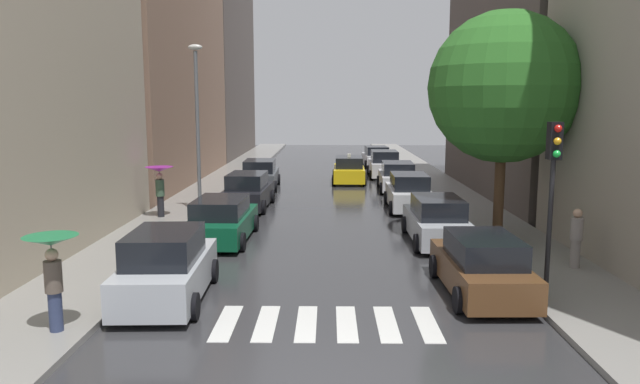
% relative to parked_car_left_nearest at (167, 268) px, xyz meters
% --- Properties ---
extents(ground_plane, '(28.00, 72.00, 0.04)m').
position_rel_parked_car_left_nearest_xyz_m(ground_plane, '(3.98, 19.29, -0.86)').
color(ground_plane, '#313133').
extents(sidewalk_left, '(3.00, 72.00, 0.15)m').
position_rel_parked_car_left_nearest_xyz_m(sidewalk_left, '(-2.52, 19.29, -0.76)').
color(sidewalk_left, gray).
rests_on(sidewalk_left, ground).
extents(sidewalk_right, '(3.00, 72.00, 0.15)m').
position_rel_parked_car_left_nearest_xyz_m(sidewalk_right, '(10.48, 19.29, -0.76)').
color(sidewalk_right, gray).
rests_on(sidewalk_right, ground).
extents(crosswalk_stripes, '(4.95, 2.20, 0.01)m').
position_rel_parked_car_left_nearest_xyz_m(crosswalk_stripes, '(3.98, -1.52, -0.83)').
color(crosswalk_stripes, silver).
rests_on(crosswalk_stripes, ground).
extents(building_left_mid, '(6.00, 19.27, 15.98)m').
position_rel_parked_car_left_nearest_xyz_m(building_left_mid, '(-7.02, 22.24, 7.15)').
color(building_left_mid, '#8C6B56').
rests_on(building_left_mid, ground).
extents(building_left_far, '(6.00, 18.10, 24.85)m').
position_rel_parked_car_left_nearest_xyz_m(building_left_far, '(-7.02, 41.24, 11.59)').
color(building_left_far, '#564C47').
rests_on(building_left_far, ground).
extents(building_right_mid, '(6.00, 16.97, 18.13)m').
position_rel_parked_car_left_nearest_xyz_m(building_right_mid, '(14.98, 17.48, 8.23)').
color(building_right_mid, '#564C47').
rests_on(building_right_mid, ground).
extents(parked_car_left_nearest, '(2.15, 4.42, 1.80)m').
position_rel_parked_car_left_nearest_xyz_m(parked_car_left_nearest, '(0.00, 0.00, 0.00)').
color(parked_car_left_nearest, '#B2B7BF').
rests_on(parked_car_left_nearest, ground).
extents(parked_car_left_second, '(2.21, 4.78, 1.57)m').
position_rel_parked_car_left_nearest_xyz_m(parked_car_left_second, '(0.21, 6.45, -0.09)').
color(parked_car_left_second, '#0C4C2D').
rests_on(parked_car_left_second, ground).
extents(parked_car_left_third, '(2.20, 4.67, 1.69)m').
position_rel_parked_car_left_nearest_xyz_m(parked_car_left_third, '(0.25, 13.04, -0.05)').
color(parked_car_left_third, black).
rests_on(parked_car_left_third, ground).
extents(parked_car_left_fourth, '(2.22, 4.76, 1.67)m').
position_rel_parked_car_left_nearest_xyz_m(parked_car_left_fourth, '(0.06, 19.58, -0.05)').
color(parked_car_left_fourth, '#474C51').
rests_on(parked_car_left_fourth, ground).
extents(parked_car_right_nearest, '(2.07, 4.42, 1.58)m').
position_rel_parked_car_left_nearest_xyz_m(parked_car_right_nearest, '(7.96, 0.59, -0.09)').
color(parked_car_right_nearest, brown).
rests_on(parked_car_right_nearest, ground).
extents(parked_car_right_second, '(2.00, 4.57, 1.65)m').
position_rel_parked_car_left_nearest_xyz_m(parked_car_right_second, '(7.83, 6.26, -0.06)').
color(parked_car_right_second, '#B2B7BF').
rests_on(parked_car_right_second, ground).
extents(parked_car_right_third, '(2.08, 4.41, 1.69)m').
position_rel_parked_car_left_nearest_xyz_m(parked_car_right_third, '(7.73, 12.79, -0.05)').
color(parked_car_right_third, silver).
rests_on(parked_car_right_third, ground).
extents(parked_car_right_fourth, '(2.23, 4.70, 1.62)m').
position_rel_parked_car_left_nearest_xyz_m(parked_car_right_fourth, '(7.90, 18.91, -0.07)').
color(parked_car_right_fourth, silver).
rests_on(parked_car_right_fourth, ground).
extents(parked_car_right_fifth, '(2.14, 4.41, 1.79)m').
position_rel_parked_car_left_nearest_xyz_m(parked_car_right_fifth, '(7.72, 24.89, -0.01)').
color(parked_car_right_fifth, silver).
rests_on(parked_car_right_fifth, ground).
extents(parked_car_right_sixth, '(2.22, 4.24, 1.60)m').
position_rel_parked_car_left_nearest_xyz_m(parked_car_right_sixth, '(7.72, 31.46, -0.09)').
color(parked_car_right_sixth, silver).
rests_on(parked_car_right_sixth, ground).
extents(taxi_midroad, '(2.15, 4.56, 1.81)m').
position_rel_parked_car_left_nearest_xyz_m(taxi_midroad, '(5.29, 22.19, -0.07)').
color(taxi_midroad, yellow).
rests_on(taxi_midroad, ground).
extents(pedestrian_foreground, '(0.36, 0.36, 1.75)m').
position_rel_parked_car_left_nearest_xyz_m(pedestrian_foreground, '(11.18, 2.59, 0.23)').
color(pedestrian_foreground, gray).
rests_on(pedestrian_foreground, sidewalk_right).
extents(pedestrian_near_tree, '(1.10, 1.10, 2.04)m').
position_rel_parked_car_left_nearest_xyz_m(pedestrian_near_tree, '(-1.70, -2.39, 0.84)').
color(pedestrian_near_tree, navy).
rests_on(pedestrian_near_tree, sidewalk_left).
extents(pedestrian_by_kerb, '(1.16, 1.16, 2.12)m').
position_rel_parked_car_left_nearest_xyz_m(pedestrian_by_kerb, '(-3.05, 10.17, 0.92)').
color(pedestrian_by_kerb, black).
rests_on(pedestrian_by_kerb, sidewalk_left).
extents(street_tree_right, '(5.24, 5.24, 7.90)m').
position_rel_parked_car_left_nearest_xyz_m(street_tree_right, '(10.08, 6.60, 4.59)').
color(street_tree_right, '#513823').
rests_on(street_tree_right, sidewalk_right).
extents(traffic_light_right_corner, '(0.30, 0.42, 4.30)m').
position_rel_parked_car_left_nearest_xyz_m(traffic_light_right_corner, '(9.43, 0.04, 2.45)').
color(traffic_light_right_corner, black).
rests_on(traffic_light_right_corner, sidewalk_right).
extents(lamp_post_left, '(0.60, 0.28, 7.18)m').
position_rel_parked_car_left_nearest_xyz_m(lamp_post_left, '(-1.57, 11.00, 3.44)').
color(lamp_post_left, '#595B60').
rests_on(lamp_post_left, sidewalk_left).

